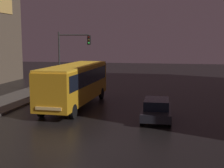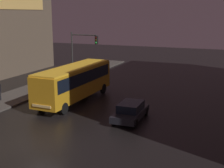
% 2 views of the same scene
% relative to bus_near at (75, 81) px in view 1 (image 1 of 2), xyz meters
% --- Properties ---
extents(ground_plane, '(120.00, 120.00, 0.00)m').
position_rel_bus_near_xyz_m(ground_plane, '(2.86, -9.45, -2.06)').
color(ground_plane, black).
extents(sidewalk_left, '(4.00, 48.00, 0.15)m').
position_rel_bus_near_xyz_m(sidewalk_left, '(-6.14, 0.55, -1.98)').
color(sidewalk_left, '#47423D').
rests_on(sidewalk_left, ground).
extents(bus_near, '(2.76, 10.49, 3.34)m').
position_rel_bus_near_xyz_m(bus_near, '(0.00, 0.00, 0.00)').
color(bus_near, orange).
rests_on(bus_near, ground).
extents(car_taxi, '(2.03, 4.44, 1.41)m').
position_rel_bus_near_xyz_m(car_taxi, '(6.62, -3.01, -1.33)').
color(car_taxi, black).
rests_on(car_taxi, ground).
extents(traffic_light_main, '(3.31, 0.35, 6.11)m').
position_rel_bus_near_xyz_m(traffic_light_main, '(-2.42, 5.87, 2.08)').
color(traffic_light_main, '#2D2D2D').
rests_on(traffic_light_main, ground).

